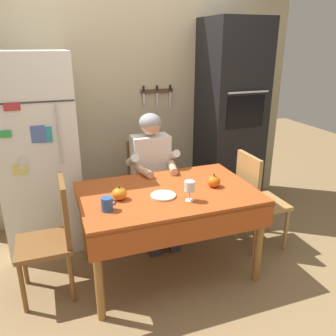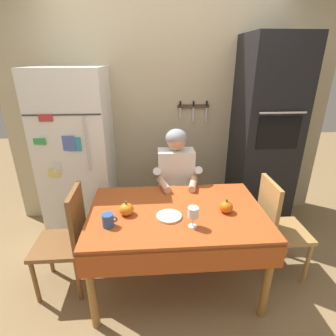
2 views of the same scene
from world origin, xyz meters
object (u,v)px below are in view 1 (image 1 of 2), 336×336
Objects in this scene: serving_tray at (163,196)px; pumpkin_large at (214,181)px; chair_right_side at (256,197)px; pumpkin_medium at (119,194)px; seated_person at (153,167)px; coffee_mug at (107,204)px; refrigerator at (39,153)px; wine_glass at (190,187)px; chair_behind_person at (148,182)px; chair_left_side at (53,234)px; wall_oven at (230,121)px; dining_table at (168,201)px.

pumpkin_large is at bearing 5.21° from serving_tray.
chair_right_side is 1.33m from pumpkin_medium.
chair_right_side is at bearing -30.82° from seated_person.
coffee_mug is 0.46m from serving_tray.
refrigerator reaches higher than pumpkin_medium.
chair_right_side reaches higher than pumpkin_large.
coffee_mug is 0.19m from pumpkin_medium.
wine_glass is at bearing -148.86° from pumpkin_large.
chair_left_side is (-0.96, -0.74, 0.00)m from chair_behind_person.
serving_tray is (-0.97, -0.17, 0.24)m from chair_right_side.
wall_oven reaches higher than pumpkin_large.
seated_person is at bearing 149.18° from chair_right_side.
refrigerator is 1.94× the size of chair_behind_person.
wine_glass reaches higher than dining_table.
chair_left_side reaches higher than serving_tray.
pumpkin_medium reaches higher than serving_tray.
dining_table is (0.95, -0.88, -0.24)m from refrigerator.
wall_oven is 10.62× the size of serving_tray.
serving_tray is (0.33, -0.06, -0.04)m from pumpkin_medium.
dining_table is 12.10× the size of pumpkin_large.
coffee_mug is at bearing -172.01° from pumpkin_large.
chair_right_side is (0.90, 0.10, -0.14)m from dining_table.
refrigerator is 0.86× the size of wall_oven.
pumpkin_large is at bearing 31.14° from wine_glass.
chair_behind_person is 0.29m from seated_person.
seated_person reaches higher than serving_tray.
chair_behind_person is 0.75× the size of seated_person.
chair_behind_person is at bearing 81.61° from serving_tray.
wall_oven is at bearing 32.72° from pumpkin_medium.
pumpkin_large is at bearing -34.22° from refrigerator.
wine_glass reaches higher than pumpkin_large.
serving_tray is at bearing -98.39° from chair_behind_person.
chair_right_side is 1.01m from serving_tray.
chair_left_side reaches higher than wine_glass.
seated_person is at bearing 53.32° from pumpkin_medium.
dining_table is at bearing 44.91° from serving_tray.
dining_table is 0.81m from chair_behind_person.
seated_person is at bearing 92.45° from wine_glass.
wine_glass reaches higher than serving_tray.
wall_oven reaches higher than serving_tray.
seated_person reaches higher than chair_right_side.
coffee_mug is at bearing -169.22° from serving_tray.
coffee_mug is at bearing -121.27° from chair_behind_person.
wall_oven is at bearing 7.48° from chair_behind_person.
refrigerator is 11.33× the size of wine_glass.
pumpkin_large reaches higher than coffee_mug.
chair_right_side reaches higher than pumpkin_medium.
wall_oven is 1.69× the size of seated_person.
dining_table is 1.51× the size of chair_behind_person.
chair_left_side is (-0.90, 0.06, -0.14)m from dining_table.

